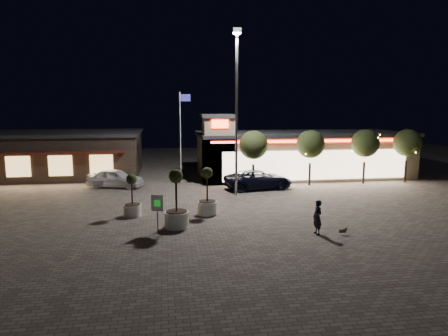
{
  "coord_description": "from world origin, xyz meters",
  "views": [
    {
      "loc": [
        -3.38,
        -21.57,
        6.69
      ],
      "look_at": [
        0.75,
        6.0,
        2.44
      ],
      "focal_mm": 32.0,
      "sensor_mm": 36.0,
      "label": 1
    }
  ],
  "objects": [
    {
      "name": "ground",
      "position": [
        0.0,
        0.0,
        0.0
      ],
      "size": [
        90.0,
        90.0,
        0.0
      ],
      "primitive_type": "plane",
      "color": "#6F655A",
      "rests_on": "ground"
    },
    {
      "name": "planter_left",
      "position": [
        -5.43,
        3.04,
        0.82
      ],
      "size": [
        1.08,
        1.08,
        2.65
      ],
      "color": "silver",
      "rests_on": "ground"
    },
    {
      "name": "retail_building",
      "position": [
        9.51,
        15.82,
        2.21
      ],
      "size": [
        20.4,
        8.4,
        6.1
      ],
      "color": "tan",
      "rests_on": "ground"
    },
    {
      "name": "pickup_truck",
      "position": [
        4.28,
        10.12,
        0.78
      ],
      "size": [
        5.96,
        3.39,
        1.57
      ],
      "primitive_type": "imported",
      "rotation": [
        0.0,
        0.0,
        1.71
      ],
      "color": "black",
      "rests_on": "ground"
    },
    {
      "name": "string_tree_a",
      "position": [
        4.0,
        11.0,
        3.56
      ],
      "size": [
        2.42,
        2.42,
        4.79
      ],
      "color": "#332319",
      "rests_on": "ground"
    },
    {
      "name": "string_tree_c",
      "position": [
        14.0,
        11.0,
        3.56
      ],
      "size": [
        2.42,
        2.42,
        4.79
      ],
      "color": "#332319",
      "rests_on": "ground"
    },
    {
      "name": "restaurant_building",
      "position": [
        -14.0,
        19.97,
        2.16
      ],
      "size": [
        16.4,
        11.0,
        4.3
      ],
      "color": "#382D23",
      "rests_on": "ground"
    },
    {
      "name": "planter_right",
      "position": [
        -0.79,
        2.8,
        0.93
      ],
      "size": [
        1.22,
        1.22,
        3.01
      ],
      "color": "silver",
      "rests_on": "ground"
    },
    {
      "name": "pedestrian",
      "position": [
        4.55,
        -2.07,
        0.93
      ],
      "size": [
        0.52,
        0.73,
        1.85
      ],
      "primitive_type": "imported",
      "rotation": [
        0.0,
        0.0,
        -1.45
      ],
      "color": "black",
      "rests_on": "ground"
    },
    {
      "name": "planter_mid",
      "position": [
        -2.8,
        0.26,
        1.03
      ],
      "size": [
        1.36,
        1.36,
        3.33
      ],
      "color": "silver",
      "rests_on": "ground"
    },
    {
      "name": "string_tree_b",
      "position": [
        9.0,
        11.0,
        3.56
      ],
      "size": [
        2.42,
        2.42,
        4.79
      ],
      "color": "#332319",
      "rests_on": "ground"
    },
    {
      "name": "string_tree_d",
      "position": [
        18.0,
        11.0,
        3.56
      ],
      "size": [
        2.42,
        2.42,
        4.79
      ],
      "color": "#332319",
      "rests_on": "ground"
    },
    {
      "name": "flagpole",
      "position": [
        -1.9,
        13.0,
        4.74
      ],
      "size": [
        0.95,
        0.1,
        8.0
      ],
      "color": "white",
      "rests_on": "ground"
    },
    {
      "name": "valet_sign",
      "position": [
        -3.84,
        -0.42,
        1.43
      ],
      "size": [
        0.65,
        0.29,
        2.04
      ],
      "color": "gray",
      "rests_on": "ground"
    },
    {
      "name": "white_sedan",
      "position": [
        -7.53,
        12.45,
        0.79
      ],
      "size": [
        4.98,
        3.06,
        1.58
      ],
      "primitive_type": "imported",
      "rotation": [
        0.0,
        0.0,
        1.3
      ],
      "color": "silver",
      "rests_on": "ground"
    },
    {
      "name": "floodlight_pole",
      "position": [
        2.0,
        8.0,
        7.02
      ],
      "size": [
        0.6,
        0.4,
        12.38
      ],
      "color": "gray",
      "rests_on": "ground"
    },
    {
      "name": "dog",
      "position": [
        5.91,
        -2.36,
        0.26
      ],
      "size": [
        0.48,
        0.22,
        0.26
      ],
      "color": "#59514C",
      "rests_on": "ground"
    }
  ]
}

